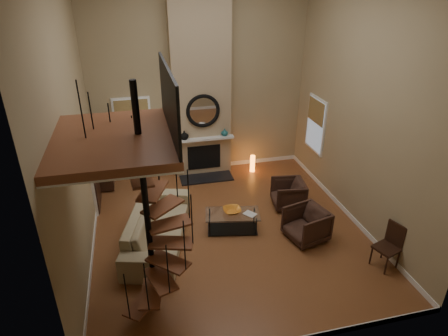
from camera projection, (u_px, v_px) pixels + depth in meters
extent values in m
cube|color=#9C5D32|center=(228.00, 230.00, 8.95)|extent=(6.00, 6.50, 0.01)
cube|color=tan|center=(200.00, 78.00, 10.54)|extent=(6.00, 0.02, 5.50)
cube|color=tan|center=(291.00, 198.00, 4.89)|extent=(6.00, 0.02, 5.50)
cube|color=tan|center=(70.00, 129.00, 7.09)|extent=(0.02, 6.50, 5.50)
cube|color=tan|center=(363.00, 106.00, 8.34)|extent=(0.02, 6.50, 5.50)
cube|color=white|center=(202.00, 167.00, 11.74)|extent=(6.00, 0.02, 0.12)
cube|color=white|center=(93.00, 246.00, 8.29)|extent=(0.02, 6.50, 0.12)
cube|color=white|center=(345.00, 211.00, 9.55)|extent=(0.02, 6.50, 0.12)
cube|color=tan|center=(201.00, 80.00, 10.37)|extent=(1.60, 0.38, 5.50)
cube|color=black|center=(206.00, 178.00, 11.17)|extent=(1.50, 0.60, 0.04)
cube|color=black|center=(204.00, 157.00, 11.19)|extent=(0.95, 0.02, 0.72)
cube|color=white|center=(204.00, 139.00, 10.85)|extent=(1.70, 0.18, 0.06)
torus|color=black|center=(203.00, 111.00, 10.54)|extent=(0.94, 0.10, 0.94)
cylinder|color=white|center=(203.00, 111.00, 10.55)|extent=(0.80, 0.01, 0.80)
imported|color=black|center=(184.00, 135.00, 10.70)|extent=(0.24, 0.24, 0.25)
imported|color=#1A585D|center=(225.00, 132.00, 10.95)|extent=(0.20, 0.20, 0.21)
cube|color=white|center=(133.00, 124.00, 10.64)|extent=(1.02, 0.04, 1.52)
cube|color=#8C9EB2|center=(133.00, 124.00, 10.62)|extent=(0.90, 0.01, 1.40)
cube|color=#A08247|center=(132.00, 117.00, 10.51)|extent=(0.90, 0.01, 0.98)
cube|color=white|center=(316.00, 125.00, 10.59)|extent=(0.04, 1.02, 1.52)
cube|color=#8C9EB2|center=(315.00, 125.00, 10.59)|extent=(0.01, 0.90, 1.40)
cube|color=#A08247|center=(316.00, 111.00, 10.41)|extent=(0.01, 0.90, 0.63)
cube|color=white|center=(92.00, 169.00, 9.42)|extent=(0.06, 1.05, 2.16)
cube|color=black|center=(94.00, 169.00, 9.44)|extent=(0.05, 0.90, 2.05)
cube|color=#8C9EB2|center=(93.00, 153.00, 9.25)|extent=(0.01, 0.60, 0.90)
cube|color=brown|center=(114.00, 140.00, 5.51)|extent=(1.70, 2.20, 0.12)
cube|color=white|center=(114.00, 144.00, 5.54)|extent=(1.70, 2.20, 0.03)
cube|color=black|center=(169.00, 100.00, 5.44)|extent=(0.04, 2.20, 0.94)
cylinder|color=black|center=(146.00, 206.00, 6.10)|extent=(0.10, 0.10, 4.02)
cube|color=brown|center=(143.00, 303.00, 6.60)|extent=(0.71, 0.78, 0.04)
cylinder|color=black|center=(127.00, 297.00, 6.09)|extent=(0.02, 0.02, 0.94)
cube|color=brown|center=(152.00, 293.00, 6.45)|extent=(0.46, 0.77, 0.04)
cylinder|color=black|center=(146.00, 288.00, 5.92)|extent=(0.02, 0.02, 0.94)
cube|color=brown|center=(161.00, 279.00, 6.38)|extent=(0.55, 0.79, 0.04)
cylinder|color=black|center=(168.00, 270.00, 5.90)|extent=(0.02, 0.02, 0.94)
cube|color=brown|center=(168.00, 262.00, 6.38)|extent=(0.75, 0.74, 0.04)
cylinder|color=black|center=(185.00, 246.00, 6.00)|extent=(0.02, 0.02, 0.94)
cube|color=brown|center=(171.00, 243.00, 6.41)|extent=(0.79, 0.53, 0.04)
cylinder|color=black|center=(192.00, 220.00, 6.18)|extent=(0.02, 0.02, 0.94)
cube|color=brown|center=(170.00, 224.00, 6.45)|extent=(0.77, 0.48, 0.04)
cylinder|color=black|center=(189.00, 195.00, 6.37)|extent=(0.02, 0.02, 0.94)
cube|color=brown|center=(163.00, 206.00, 6.45)|extent=(0.77, 0.72, 0.04)
cylinder|color=black|center=(176.00, 174.00, 6.50)|extent=(0.02, 0.02, 0.94)
cube|color=brown|center=(153.00, 191.00, 6.39)|extent=(0.58, 0.79, 0.04)
cylinder|color=black|center=(157.00, 156.00, 6.50)|extent=(0.02, 0.02, 0.94)
cube|color=brown|center=(141.00, 178.00, 6.26)|extent=(0.41, 0.75, 0.04)
cylinder|color=black|center=(134.00, 143.00, 6.35)|extent=(0.02, 0.02, 0.94)
cube|color=brown|center=(128.00, 166.00, 6.06)|extent=(0.68, 0.79, 0.04)
cylinder|color=black|center=(112.00, 132.00, 6.06)|extent=(0.02, 0.02, 0.94)
cube|color=brown|center=(119.00, 155.00, 5.80)|extent=(0.80, 0.64, 0.04)
cylinder|color=black|center=(93.00, 123.00, 5.67)|extent=(0.02, 0.02, 0.94)
cube|color=brown|center=(114.00, 144.00, 5.53)|extent=(0.72, 0.34, 0.04)
cylinder|color=black|center=(82.00, 114.00, 5.25)|extent=(0.02, 0.02, 0.94)
cube|color=black|center=(103.00, 155.00, 10.37)|extent=(0.38, 0.81, 1.81)
imported|color=tan|center=(158.00, 226.00, 8.40)|extent=(1.76, 2.93, 0.80)
imported|color=#3C241B|center=(291.00, 194.00, 9.71)|extent=(0.88, 0.86, 0.71)
imported|color=#3C241B|center=(309.00, 224.00, 8.54)|extent=(1.00, 0.98, 0.75)
cube|color=silver|center=(233.00, 214.00, 8.74)|extent=(1.32, 0.84, 0.02)
cube|color=black|center=(232.00, 229.00, 8.92)|extent=(1.20, 0.72, 0.02)
cylinder|color=black|center=(210.00, 228.00, 8.62)|extent=(0.04, 0.04, 0.45)
cylinder|color=black|center=(256.00, 227.00, 8.66)|extent=(0.04, 0.04, 0.45)
cylinder|color=black|center=(210.00, 217.00, 9.01)|extent=(0.04, 0.04, 0.45)
cylinder|color=black|center=(254.00, 216.00, 9.05)|extent=(0.04, 0.04, 0.45)
imported|color=orange|center=(232.00, 211.00, 8.75)|extent=(0.41, 0.41, 0.10)
imported|color=gray|center=(249.00, 215.00, 8.67)|extent=(0.33, 0.34, 0.03)
cylinder|color=black|center=(160.00, 194.00, 10.35)|extent=(0.35, 0.35, 0.03)
cylinder|color=black|center=(158.00, 168.00, 10.00)|extent=(0.04, 0.04, 1.50)
cylinder|color=#F2E5C6|center=(156.00, 141.00, 9.66)|extent=(0.39, 0.39, 0.31)
cylinder|color=orange|center=(252.00, 164.00, 11.49)|extent=(0.14, 0.14, 0.51)
cube|color=black|center=(386.00, 248.00, 7.64)|extent=(0.54, 0.54, 0.05)
cube|color=black|center=(396.00, 234.00, 7.62)|extent=(0.16, 0.40, 0.50)
cylinder|color=black|center=(386.00, 266.00, 7.52)|extent=(0.04, 0.04, 0.41)
cylinder|color=black|center=(398.00, 259.00, 7.69)|extent=(0.04, 0.04, 0.41)
cylinder|color=black|center=(371.00, 256.00, 7.79)|extent=(0.04, 0.04, 0.41)
cylinder|color=black|center=(383.00, 250.00, 7.96)|extent=(0.04, 0.04, 0.41)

